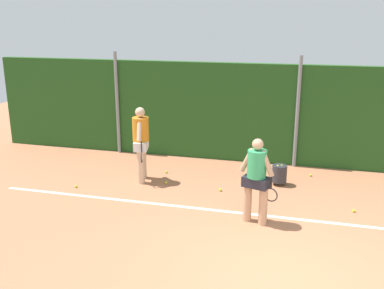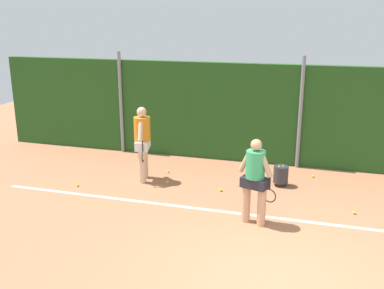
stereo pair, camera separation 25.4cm
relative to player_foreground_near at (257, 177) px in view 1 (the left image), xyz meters
name	(u,v)px [view 1 (the left image)]	position (x,y,z in m)	size (l,w,h in m)	color
ground_plane	(286,229)	(0.63, -0.13, -0.98)	(27.77, 27.77, 0.00)	#B2704C
hedge_fence_backdrop	(297,116)	(0.63, 3.92, 0.41)	(18.05, 0.25, 2.77)	#23511E
fence_post_left	(117,103)	(-4.57, 3.75, 0.54)	(0.10, 0.10, 3.03)	gray
fence_post_center	(297,113)	(0.63, 3.75, 0.54)	(0.10, 0.10, 3.03)	gray
court_baseline_paint	(288,218)	(0.63, 0.35, -0.97)	(13.19, 0.10, 0.01)	white
player_foreground_near	(257,177)	(0.00, 0.00, 0.00)	(0.79, 0.44, 1.75)	tan
player_midcourt	(141,140)	(-3.04, 1.65, 0.07)	(0.44, 0.82, 1.88)	beige
ball_hopper	(279,173)	(0.33, 2.22, -0.69)	(0.36, 0.36, 0.51)	#2D2D33
tennis_ball_0	(220,190)	(-0.99, 1.44, -0.94)	(0.07, 0.07, 0.07)	#CCDB33
tennis_ball_2	(166,182)	(-2.38, 1.57, -0.94)	(0.07, 0.07, 0.07)	#CCDB33
tennis_ball_3	(311,175)	(1.09, 3.03, -0.94)	(0.07, 0.07, 0.07)	#CCDB33
tennis_ball_5	(76,186)	(-4.41, 0.78, -0.94)	(0.07, 0.07, 0.07)	#CCDB33
tennis_ball_6	(166,172)	(-2.61, 2.32, -0.94)	(0.07, 0.07, 0.07)	#CCDB33
tennis_ball_7	(354,211)	(1.97, 1.00, -0.94)	(0.07, 0.07, 0.07)	#CCDB33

